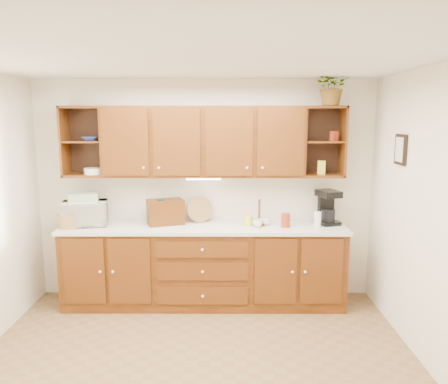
{
  "coord_description": "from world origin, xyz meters",
  "views": [
    {
      "loc": [
        0.25,
        -3.41,
        2.16
      ],
      "look_at": [
        0.23,
        1.15,
        1.38
      ],
      "focal_mm": 35.0,
      "sensor_mm": 36.0,
      "label": 1
    }
  ],
  "objects_px": {
    "potted_plant": "(333,86)",
    "microwave": "(85,213)",
    "coffee_maker": "(327,208)",
    "bread_box": "(166,212)"
  },
  "relations": [
    {
      "from": "potted_plant",
      "to": "microwave",
      "type": "bearing_deg",
      "value": -178.8
    },
    {
      "from": "potted_plant",
      "to": "coffee_maker",
      "type": "bearing_deg",
      "value": 86.07
    },
    {
      "from": "microwave",
      "to": "bread_box",
      "type": "bearing_deg",
      "value": -7.11
    },
    {
      "from": "bread_box",
      "to": "potted_plant",
      "type": "distance_m",
      "value": 2.36
    },
    {
      "from": "microwave",
      "to": "potted_plant",
      "type": "bearing_deg",
      "value": -9.65
    },
    {
      "from": "coffee_maker",
      "to": "potted_plant",
      "type": "distance_m",
      "value": 1.37
    },
    {
      "from": "bread_box",
      "to": "potted_plant",
      "type": "height_order",
      "value": "potted_plant"
    },
    {
      "from": "microwave",
      "to": "coffee_maker",
      "type": "relative_size",
      "value": 1.26
    },
    {
      "from": "bread_box",
      "to": "coffee_maker",
      "type": "bearing_deg",
      "value": -18.36
    },
    {
      "from": "coffee_maker",
      "to": "microwave",
      "type": "bearing_deg",
      "value": 163.44
    }
  ]
}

